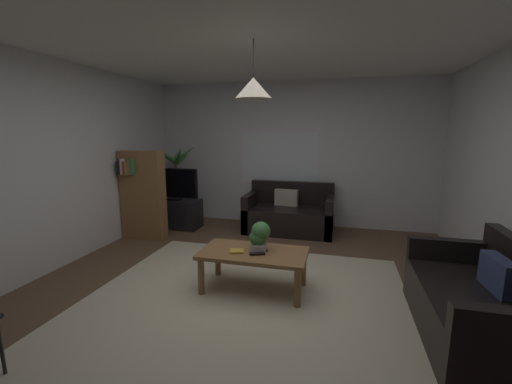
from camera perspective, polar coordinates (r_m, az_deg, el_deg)
floor at (r=3.65m, az=-1.25°, el=-17.49°), size 5.00×5.58×0.02m
rug at (r=3.47m, az=-2.20°, el=-18.78°), size 3.25×3.07×0.01m
wall_back at (r=5.99m, az=6.12°, el=6.54°), size 5.12×0.06×2.57m
wall_left at (r=4.63m, az=-33.18°, el=3.67°), size 0.06×5.58×2.57m
ceiling at (r=3.33m, az=-1.44°, el=25.84°), size 5.00×5.58×0.02m
window_pane at (r=6.00m, az=4.08°, el=5.96°), size 1.38×0.01×0.94m
couch_under_window at (r=5.66m, az=5.80°, el=-4.06°), size 1.48×0.81×0.82m
couch_right_side at (r=3.37m, az=34.45°, el=-16.48°), size 0.81×1.49×0.82m
coffee_table at (r=3.58m, az=-0.41°, el=-11.32°), size 1.14×0.61×0.44m
book_on_table_0 at (r=3.53m, az=-3.37°, el=-10.29°), size 0.17×0.15×0.02m
remote_on_table_0 at (r=3.46m, az=0.23°, el=-10.72°), size 0.17×0.11×0.02m
remote_on_table_1 at (r=3.56m, az=0.68°, el=-10.07°), size 0.17×0.10×0.02m
potted_plant_on_table at (r=3.53m, az=0.59°, el=-7.64°), size 0.23×0.21×0.32m
tv_stand at (r=6.04m, az=-13.93°, el=-3.65°), size 0.90×0.44×0.50m
tv at (r=5.91m, az=-14.27°, el=1.40°), size 0.92×0.16×0.57m
potted_palm_corner at (r=6.37m, az=-13.69°, el=1.20°), size 0.82×0.78×1.49m
bookshelf_corner at (r=5.48m, az=-19.18°, el=-0.39°), size 0.70×0.31×1.40m
pendant_lamp at (r=3.35m, az=-0.46°, el=17.68°), size 0.36×0.36×0.55m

